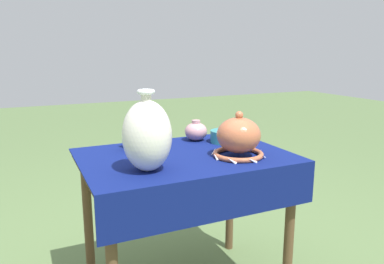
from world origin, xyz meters
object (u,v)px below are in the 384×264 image
at_px(mosaic_tile_box, 142,138).
at_px(pot_squat_teal, 225,136).
at_px(vase_tall_bulbous, 147,135).
at_px(jar_round_rose, 196,131).
at_px(vase_dome_bell, 239,138).

bearing_deg(mosaic_tile_box, pot_squat_teal, -20.68).
distance_m(vase_tall_bulbous, mosaic_tile_box, 0.37).
xyz_separation_m(mosaic_tile_box, jar_round_rose, (0.30, 0.03, 0.00)).
xyz_separation_m(vase_tall_bulbous, jar_round_rose, (0.38, 0.38, -0.09)).
height_order(vase_tall_bulbous, pot_squat_teal, vase_tall_bulbous).
bearing_deg(pot_squat_teal, jar_round_rose, 138.64).
relative_size(vase_tall_bulbous, mosaic_tile_box, 1.88).
bearing_deg(mosaic_tile_box, vase_tall_bulbous, -115.20).
xyz_separation_m(vase_tall_bulbous, pot_squat_teal, (0.50, 0.28, -0.11)).
height_order(vase_dome_bell, pot_squat_teal, vase_dome_bell).
distance_m(mosaic_tile_box, pot_squat_teal, 0.42).
distance_m(vase_dome_bell, pot_squat_teal, 0.27).
relative_size(vase_tall_bulbous, pot_squat_teal, 2.18).
xyz_separation_m(vase_tall_bulbous, vase_dome_bell, (0.42, 0.02, -0.06)).
bearing_deg(vase_tall_bulbous, mosaic_tile_box, 76.29).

